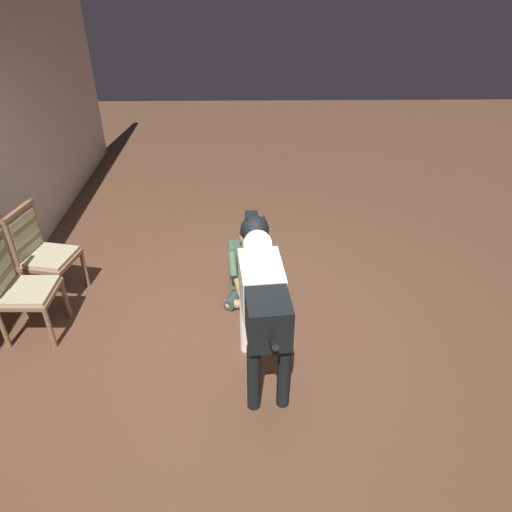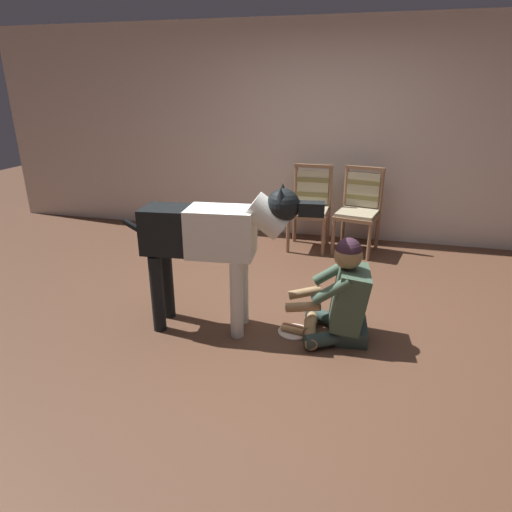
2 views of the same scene
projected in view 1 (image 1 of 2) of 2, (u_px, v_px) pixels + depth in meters
ground_plane at (242, 320)px, 4.64m from camera, size 15.72×15.72×0.00m
dining_chair_left_of_pair at (17, 285)px, 4.21m from camera, size 0.47×0.47×0.98m
dining_chair_right_of_pair at (40, 250)px, 4.69m from camera, size 0.54×0.54×0.98m
person_sitting_on_floor at (250, 268)px, 4.80m from camera, size 0.66×0.58×0.82m
large_dog at (262, 292)px, 3.73m from camera, size 1.55×0.40×1.19m
hot_dog_on_plate at (254, 314)px, 4.66m from camera, size 0.25×0.25×0.06m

